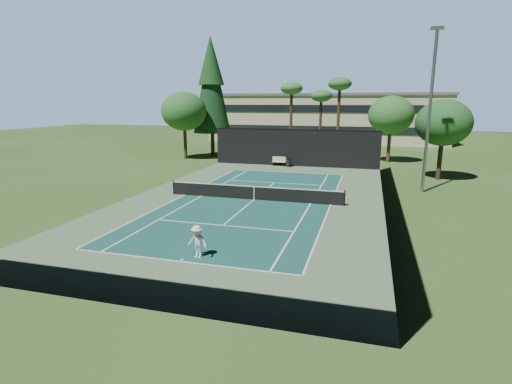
# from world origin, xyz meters

# --- Properties ---
(ground) EXTENTS (160.00, 160.00, 0.00)m
(ground) POSITION_xyz_m (0.00, 0.00, 0.00)
(ground) COLOR #31551F
(ground) RESTS_ON ground
(apron_slab) EXTENTS (18.00, 32.00, 0.01)m
(apron_slab) POSITION_xyz_m (0.00, 0.00, 0.01)
(apron_slab) COLOR #577552
(apron_slab) RESTS_ON ground
(court_surface) EXTENTS (10.97, 23.77, 0.01)m
(court_surface) POSITION_xyz_m (0.00, 0.00, 0.01)
(court_surface) COLOR #195049
(court_surface) RESTS_ON ground
(court_lines) EXTENTS (11.07, 23.87, 0.01)m
(court_lines) POSITION_xyz_m (0.00, 0.00, 0.02)
(court_lines) COLOR white
(court_lines) RESTS_ON ground
(tennis_net) EXTENTS (12.90, 0.10, 1.10)m
(tennis_net) POSITION_xyz_m (0.00, 0.00, 0.56)
(tennis_net) COLOR black
(tennis_net) RESTS_ON ground
(fence) EXTENTS (18.04, 32.05, 4.03)m
(fence) POSITION_xyz_m (0.00, 0.06, 2.01)
(fence) COLOR black
(fence) RESTS_ON ground
(player) EXTENTS (1.06, 0.72, 1.53)m
(player) POSITION_xyz_m (0.56, -11.18, 0.76)
(player) COLOR white
(player) RESTS_ON ground
(tennis_ball_a) EXTENTS (0.06, 0.06, 0.06)m
(tennis_ball_a) POSITION_xyz_m (-2.99, -12.85, 0.03)
(tennis_ball_a) COLOR yellow
(tennis_ball_a) RESTS_ON ground
(tennis_ball_b) EXTENTS (0.06, 0.06, 0.06)m
(tennis_ball_b) POSITION_xyz_m (0.41, 3.33, 0.03)
(tennis_ball_b) COLOR #DCEC35
(tennis_ball_b) RESTS_ON ground
(tennis_ball_c) EXTENTS (0.07, 0.07, 0.07)m
(tennis_ball_c) POSITION_xyz_m (0.76, 2.43, 0.04)
(tennis_ball_c) COLOR #DEF036
(tennis_ball_c) RESTS_ON ground
(tennis_ball_d) EXTENTS (0.07, 0.07, 0.07)m
(tennis_ball_d) POSITION_xyz_m (-2.60, 2.37, 0.04)
(tennis_ball_d) COLOR yellow
(tennis_ball_d) RESTS_ON ground
(park_bench) EXTENTS (1.50, 0.45, 1.02)m
(park_bench) POSITION_xyz_m (-1.68, 15.74, 0.55)
(park_bench) COLOR beige
(park_bench) RESTS_ON ground
(trash_bin) EXTENTS (0.56, 0.56, 0.95)m
(trash_bin) POSITION_xyz_m (-0.53, 15.30, 0.48)
(trash_bin) COLOR black
(trash_bin) RESTS_ON ground
(pine_tree) EXTENTS (4.80, 4.80, 15.00)m
(pine_tree) POSITION_xyz_m (-12.00, 22.00, 9.55)
(pine_tree) COLOR #432C1D
(pine_tree) RESTS_ON ground
(palm_a) EXTENTS (2.80, 2.80, 9.32)m
(palm_a) POSITION_xyz_m (-2.00, 24.00, 8.19)
(palm_a) COLOR #402E1B
(palm_a) RESTS_ON ground
(palm_b) EXTENTS (2.80, 2.80, 8.42)m
(palm_b) POSITION_xyz_m (1.50, 26.00, 7.36)
(palm_b) COLOR #40271B
(palm_b) RESTS_ON ground
(palm_c) EXTENTS (2.80, 2.80, 9.77)m
(palm_c) POSITION_xyz_m (4.00, 23.00, 8.60)
(palm_c) COLOR #402F1B
(palm_c) RESTS_ON ground
(decid_tree_a) EXTENTS (5.12, 5.12, 7.62)m
(decid_tree_a) POSITION_xyz_m (10.00, 22.00, 5.42)
(decid_tree_a) COLOR #4E3721
(decid_tree_a) RESTS_ON ground
(decid_tree_b) EXTENTS (4.80, 4.80, 7.14)m
(decid_tree_b) POSITION_xyz_m (14.00, 12.00, 5.08)
(decid_tree_b) COLOR #3F2B1B
(decid_tree_b) RESTS_ON ground
(decid_tree_c) EXTENTS (5.44, 5.44, 8.09)m
(decid_tree_c) POSITION_xyz_m (-14.00, 18.00, 5.76)
(decid_tree_c) COLOR #452F1D
(decid_tree_c) RESTS_ON ground
(campus_building) EXTENTS (40.50, 12.50, 8.30)m
(campus_building) POSITION_xyz_m (0.00, 45.98, 4.21)
(campus_building) COLOR beige
(campus_building) RESTS_ON ground
(light_pole) EXTENTS (0.90, 0.25, 12.22)m
(light_pole) POSITION_xyz_m (12.00, 6.00, 6.46)
(light_pole) COLOR gray
(light_pole) RESTS_ON ground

